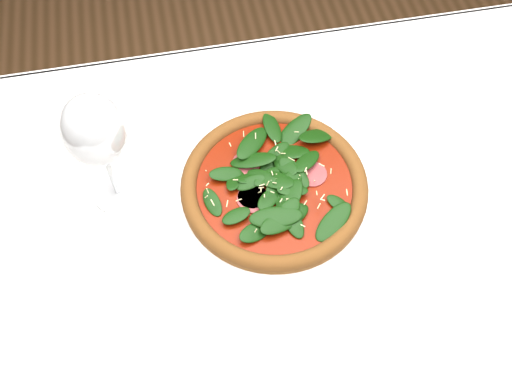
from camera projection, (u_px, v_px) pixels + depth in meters
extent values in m
plane|color=brown|center=(295.00, 361.00, 1.49)|extent=(6.00, 6.00, 0.00)
cube|color=white|center=(322.00, 231.00, 0.87)|extent=(1.20, 0.80, 0.04)
cylinder|color=#4D341F|center=(41.00, 219.00, 1.31)|extent=(0.06, 0.06, 0.71)
cylinder|color=#4D341F|center=(482.00, 145.00, 1.42)|extent=(0.06, 0.06, 0.71)
cube|color=white|center=(268.00, 80.00, 1.15)|extent=(1.20, 0.01, 0.22)
cylinder|color=white|center=(274.00, 191.00, 0.88)|extent=(0.33, 0.33, 0.01)
torus|color=white|center=(274.00, 190.00, 0.88)|extent=(0.33, 0.33, 0.01)
cylinder|color=brown|center=(274.00, 188.00, 0.87)|extent=(0.29, 0.29, 0.01)
torus|color=#B16628|center=(274.00, 185.00, 0.86)|extent=(0.29, 0.29, 0.02)
cylinder|color=maroon|center=(274.00, 185.00, 0.86)|extent=(0.24, 0.24, 0.00)
cylinder|color=#A64246|center=(274.00, 184.00, 0.86)|extent=(0.21, 0.21, 0.00)
ellipsoid|color=#14380A|center=(275.00, 180.00, 0.85)|extent=(0.23, 0.23, 0.02)
cylinder|color=beige|center=(275.00, 178.00, 0.85)|extent=(0.21, 0.21, 0.00)
cylinder|color=silver|center=(118.00, 192.00, 0.88)|extent=(0.08, 0.08, 0.00)
cylinder|color=silver|center=(111.00, 172.00, 0.84)|extent=(0.01, 0.01, 0.10)
ellipsoid|color=silver|center=(94.00, 131.00, 0.75)|extent=(0.09, 0.09, 0.11)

